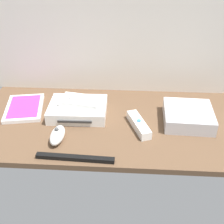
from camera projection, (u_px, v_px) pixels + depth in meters
The scene contains 9 objects.
ground_plane at pixel (112, 124), 106.39cm from camera, with size 100.00×48.00×2.00cm, color brown.
back_wall at pixel (116, 14), 109.37cm from camera, with size 110.00×1.20×64.00cm, color silver.
game_console at pixel (78, 109), 108.61cm from camera, with size 21.28×16.79×4.40cm.
mini_computer at pixel (188, 116), 104.10cm from camera, with size 17.66×17.66×5.30cm.
game_case at pixel (24, 108), 112.30cm from camera, with size 16.79×21.13×1.56cm.
remote_wand at pixel (139, 125), 101.43cm from camera, with size 8.57×15.12×3.40cm.
remote_nunchuk at pixel (57, 135), 95.44cm from camera, with size 4.90×10.21×5.10cm.
remote_classic_pad at pixel (80, 101), 107.36cm from camera, with size 15.59×10.43×2.40cm.
sensor_bar at pixel (75, 158), 88.03cm from camera, with size 24.00×1.80×1.40cm, color black.
Camera 1 is at (5.39, -87.31, 59.71)cm, focal length 46.80 mm.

